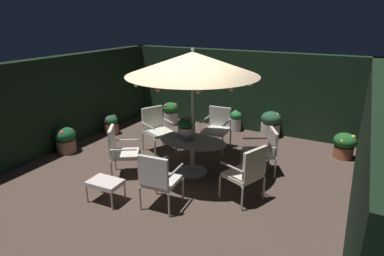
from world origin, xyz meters
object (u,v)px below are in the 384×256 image
patio_umbrella (193,64)px  patio_chair_east (120,149)px  patio_dining_table (192,149)px  potted_plant_right_near (171,113)px  potted_plant_left_near (271,124)px  centerpiece_planter (187,126)px  patio_chair_southeast (158,178)px  patio_chair_southwest (264,149)px  patio_chair_northeast (156,127)px  potted_plant_front_corner (111,124)px  patio_chair_south (247,171)px  potted_plant_back_center (236,121)px  ottoman_footrest (105,183)px  potted_plant_back_left (66,139)px  patio_chair_north (217,125)px  potted_plant_back_right (344,145)px

patio_umbrella → patio_chair_east: (-1.23, -0.80, -1.67)m
patio_dining_table → potted_plant_right_near: size_ratio=2.17×
patio_dining_table → potted_plant_left_near: bearing=73.3°
patio_umbrella → centerpiece_planter: bearing=169.0°
patio_umbrella → patio_dining_table: bearing=124.5°
potted_plant_right_near → patio_chair_southeast: bearing=-61.1°
patio_chair_southwest → potted_plant_right_near: size_ratio=1.40×
patio_chair_northeast → potted_plant_front_corner: (-1.75, 0.37, -0.33)m
patio_dining_table → patio_chair_south: 1.47m
potted_plant_left_near → patio_chair_southwest: bearing=-78.9°
patio_chair_southwest → potted_plant_left_near: patio_chair_southwest is taller
patio_chair_northeast → potted_plant_back_center: bearing=62.1°
potted_plant_left_near → patio_dining_table: bearing=-106.7°
centerpiece_planter → potted_plant_left_near: bearing=70.4°
ottoman_footrest → patio_chair_southeast: bearing=14.4°
patio_chair_southwest → ottoman_footrest: 3.20m
potted_plant_front_corner → patio_umbrella: bearing=-18.3°
centerpiece_planter → patio_chair_east: 1.42m
potted_plant_left_near → patio_chair_south: bearing=-81.8°
centerpiece_planter → potted_plant_back_center: 2.94m
potted_plant_back_left → potted_plant_back_center: potted_plant_back_left is taller
potted_plant_left_near → potted_plant_back_center: potted_plant_left_near is taller
potted_plant_front_corner → potted_plant_back_left: size_ratio=0.85×
centerpiece_planter → patio_chair_southeast: bearing=-79.2°
potted_plant_front_corner → patio_chair_southeast: bearing=-37.7°
potted_plant_front_corner → potted_plant_right_near: potted_plant_right_near is taller
patio_chair_north → potted_plant_back_right: size_ratio=1.69×
patio_chair_northeast → potted_plant_back_right: (4.05, 1.63, -0.28)m
potted_plant_front_corner → patio_chair_east: bearing=-44.5°
patio_umbrella → patio_chair_southeast: patio_umbrella is taller
centerpiece_planter → patio_umbrella: bearing=-11.0°
patio_umbrella → potted_plant_back_left: 3.73m
patio_chair_north → patio_umbrella: bearing=-86.5°
patio_chair_south → patio_dining_table: bearing=157.9°
patio_chair_north → centerpiece_planter: bearing=-92.5°
patio_chair_north → potted_plant_back_right: patio_chair_north is taller
patio_chair_northeast → patio_chair_south: bearing=-24.1°
centerpiece_planter → potted_plant_front_corner: bearing=161.3°
patio_chair_northeast → patio_chair_east: (0.09, -1.45, -0.01)m
patio_chair_north → patio_chair_east: bearing=-116.7°
patio_chair_southeast → potted_plant_left_near: size_ratio=1.46×
patio_chair_south → ottoman_footrest: patio_chair_south is taller
patio_chair_south → potted_plant_back_center: patio_chair_south is taller
potted_plant_back_left → patio_chair_northeast: bearing=31.7°
patio_chair_north → potted_plant_front_corner: bearing=-171.5°
patio_chair_south → potted_plant_front_corner: size_ratio=1.96×
ottoman_footrest → potted_plant_front_corner: 3.53m
patio_umbrella → patio_chair_east: 2.22m
potted_plant_left_near → ottoman_footrest: bearing=-110.2°
patio_chair_east → centerpiece_planter: bearing=37.6°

